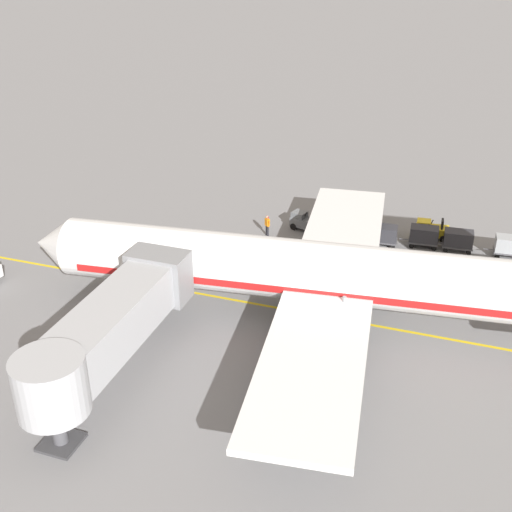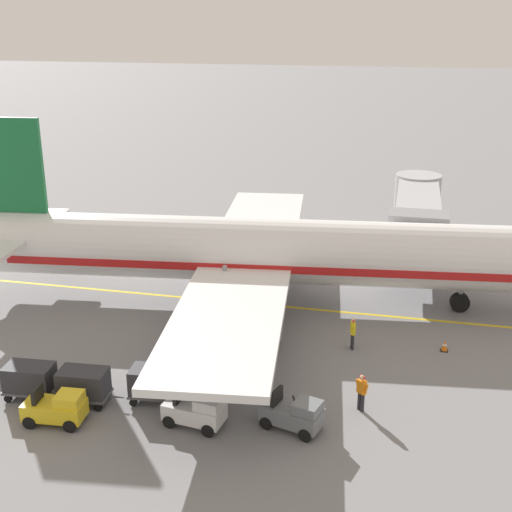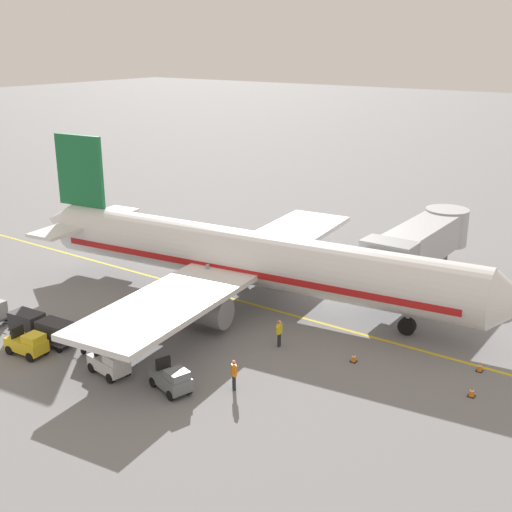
# 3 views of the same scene
# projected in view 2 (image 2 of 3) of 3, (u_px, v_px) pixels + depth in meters

# --- Properties ---
(ground_plane) EXTENTS (400.00, 400.00, 0.00)m
(ground_plane) POSITION_uv_depth(u_px,v_px,m) (266.00, 305.00, 39.55)
(ground_plane) COLOR slate
(gate_lead_in_line) EXTENTS (0.24, 80.00, 0.01)m
(gate_lead_in_line) POSITION_uv_depth(u_px,v_px,m) (266.00, 305.00, 39.54)
(gate_lead_in_line) COLOR gold
(gate_lead_in_line) RESTS_ON ground
(parked_airliner) EXTENTS (30.40, 37.34, 10.63)m
(parked_airliner) POSITION_uv_depth(u_px,v_px,m) (260.00, 252.00, 38.83)
(parked_airliner) COLOR white
(parked_airliner) RESTS_ON ground
(jet_bridge) EXTENTS (13.43, 3.50, 4.98)m
(jet_bridge) POSITION_uv_depth(u_px,v_px,m) (417.00, 212.00, 45.65)
(jet_bridge) COLOR #A8AAAF
(jet_bridge) RESTS_ON ground
(baggage_tug_lead) EXTENTS (1.46, 2.59, 1.62)m
(baggage_tug_lead) POSITION_uv_depth(u_px,v_px,m) (57.00, 408.00, 27.88)
(baggage_tug_lead) COLOR gold
(baggage_tug_lead) RESTS_ON ground
(baggage_tug_trailing) EXTENTS (1.87, 2.73, 1.62)m
(baggage_tug_trailing) POSITION_uv_depth(u_px,v_px,m) (294.00, 414.00, 27.47)
(baggage_tug_trailing) COLOR slate
(baggage_tug_trailing) RESTS_ON ground
(baggage_tug_spare) EXTENTS (1.59, 2.64, 1.62)m
(baggage_tug_spare) POSITION_uv_depth(u_px,v_px,m) (196.00, 410.00, 27.71)
(baggage_tug_spare) COLOR silver
(baggage_tug_spare) RESTS_ON ground
(baggage_cart_front) EXTENTS (1.46, 2.94, 1.58)m
(baggage_cart_front) POSITION_uv_depth(u_px,v_px,m) (155.00, 382.00, 29.39)
(baggage_cart_front) COLOR #4C4C51
(baggage_cart_front) RESTS_ON ground
(baggage_cart_second_in_train) EXTENTS (1.46, 2.94, 1.58)m
(baggage_cart_second_in_train) POSITION_uv_depth(u_px,v_px,m) (83.00, 384.00, 29.27)
(baggage_cart_second_in_train) COLOR #4C4C51
(baggage_cart_second_in_train) RESTS_ON ground
(baggage_cart_third_in_train) EXTENTS (1.46, 2.94, 1.58)m
(baggage_cart_third_in_train) POSITION_uv_depth(u_px,v_px,m) (30.00, 378.00, 29.68)
(baggage_cart_third_in_train) COLOR #4C4C51
(baggage_cart_third_in_train) RESTS_ON ground
(ground_crew_wing_walker) EXTENTS (0.53, 0.62, 1.69)m
(ground_crew_wing_walker) POSITION_uv_depth(u_px,v_px,m) (362.00, 391.00, 28.70)
(ground_crew_wing_walker) COLOR #232328
(ground_crew_wing_walker) RESTS_ON ground
(ground_crew_loader) EXTENTS (0.73, 0.31, 1.69)m
(ground_crew_loader) POSITION_uv_depth(u_px,v_px,m) (353.00, 332.00, 34.06)
(ground_crew_loader) COLOR #232328
(ground_crew_loader) RESTS_ON ground
(safety_cone_nose_left) EXTENTS (0.36, 0.36, 0.59)m
(safety_cone_nose_left) POSITION_uv_depth(u_px,v_px,m) (445.00, 346.00, 34.05)
(safety_cone_nose_left) COLOR black
(safety_cone_nose_left) RESTS_ON ground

